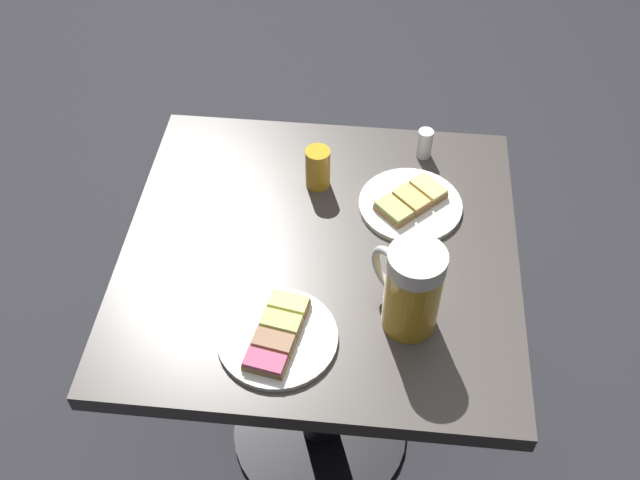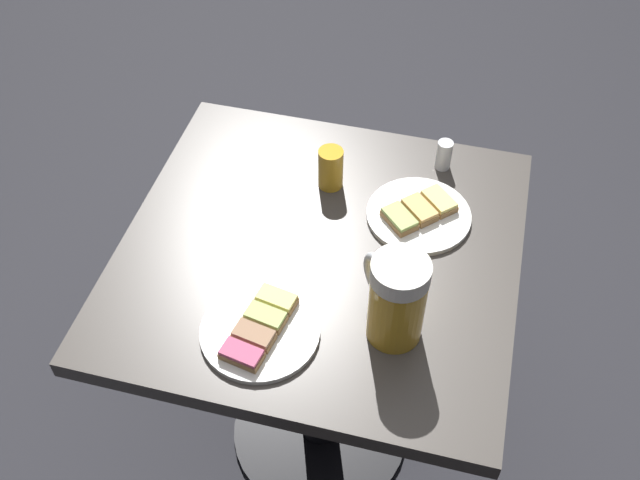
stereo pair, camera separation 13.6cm
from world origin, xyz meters
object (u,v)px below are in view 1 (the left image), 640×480
beer_glass_small (318,168)px  plate_far (277,336)px  plate_near (410,203)px  beer_mug (411,288)px  salt_shaker (425,143)px

beer_glass_small → plate_far: bearing=-94.4°
plate_far → beer_glass_small: (0.03, 0.38, 0.03)m
plate_far → beer_glass_small: bearing=85.6°
plate_near → plate_far: (-0.21, -0.33, 0.00)m
plate_near → beer_mug: beer_mug is taller
beer_mug → beer_glass_small: beer_mug is taller
salt_shaker → plate_near: bearing=-98.9°
plate_far → beer_mug: 0.23m
beer_mug → salt_shaker: beer_mug is taller
plate_far → beer_mug: (0.21, 0.06, 0.08)m
salt_shaker → beer_mug: bearing=-93.4°
plate_near → plate_far: size_ratio=0.99×
beer_mug → beer_glass_small: 0.37m
beer_glass_small → salt_shaker: size_ratio=1.36×
plate_near → salt_shaker: bearing=81.1°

